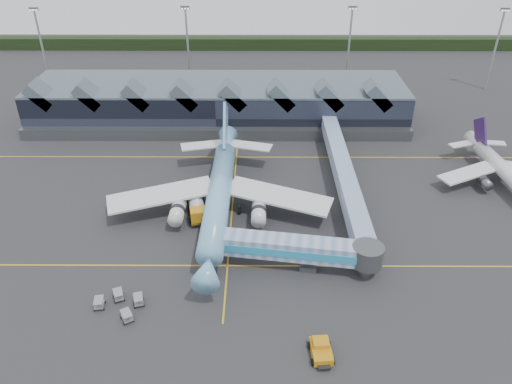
{
  "coord_description": "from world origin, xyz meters",
  "views": [
    {
      "loc": [
        4.71,
        -67.63,
        50.65
      ],
      "look_at": [
        4.36,
        5.66,
        5.0
      ],
      "focal_mm": 35.0,
      "sensor_mm": 36.0,
      "label": 1
    }
  ],
  "objects_px": {
    "regional_jet": "(502,169)",
    "pushback_tug": "(321,350)",
    "jet_bridge": "(301,250)",
    "main_airliner": "(219,192)",
    "fuel_truck": "(196,202)"
  },
  "relations": [
    {
      "from": "regional_jet",
      "to": "jet_bridge",
      "type": "height_order",
      "value": "regional_jet"
    },
    {
      "from": "regional_jet",
      "to": "main_airliner",
      "type": "bearing_deg",
      "value": -174.91
    },
    {
      "from": "jet_bridge",
      "to": "fuel_truck",
      "type": "height_order",
      "value": "jet_bridge"
    },
    {
      "from": "regional_jet",
      "to": "pushback_tug",
      "type": "xyz_separation_m",
      "value": [
        -39.71,
        -42.51,
        -2.25
      ]
    },
    {
      "from": "main_airliner",
      "to": "jet_bridge",
      "type": "relative_size",
      "value": 1.7
    },
    {
      "from": "fuel_truck",
      "to": "pushback_tug",
      "type": "xyz_separation_m",
      "value": [
        19.01,
        -32.1,
        -1.11
      ]
    },
    {
      "from": "jet_bridge",
      "to": "main_airliner",
      "type": "bearing_deg",
      "value": 139.81
    },
    {
      "from": "regional_jet",
      "to": "jet_bridge",
      "type": "xyz_separation_m",
      "value": [
        -41.16,
        -25.8,
        0.43
      ]
    },
    {
      "from": "main_airliner",
      "to": "jet_bridge",
      "type": "xyz_separation_m",
      "value": [
        13.27,
        -15.19,
        -0.81
      ]
    },
    {
      "from": "main_airliner",
      "to": "regional_jet",
      "type": "height_order",
      "value": "main_airliner"
    },
    {
      "from": "jet_bridge",
      "to": "pushback_tug",
      "type": "xyz_separation_m",
      "value": [
        1.45,
        -16.71,
        -2.68
      ]
    },
    {
      "from": "jet_bridge",
      "to": "fuel_truck",
      "type": "distance_m",
      "value": 23.4
    },
    {
      "from": "regional_jet",
      "to": "fuel_truck",
      "type": "relative_size",
      "value": 2.7
    },
    {
      "from": "fuel_truck",
      "to": "main_airliner",
      "type": "bearing_deg",
      "value": -13.64
    },
    {
      "from": "regional_jet",
      "to": "pushback_tug",
      "type": "relative_size",
      "value": 6.2
    }
  ]
}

